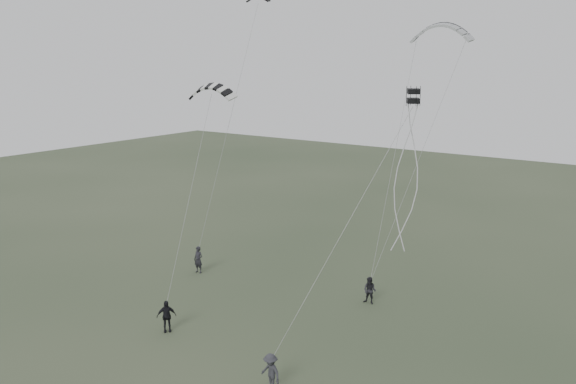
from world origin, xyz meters
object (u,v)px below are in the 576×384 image
Objects in this scene: flyer_left at (198,260)px; flyer_center at (166,316)px; kite_box at (413,96)px; flyer_right at (370,291)px; kite_pale_large at (442,25)px; kite_striped at (211,86)px; flyer_far at (271,372)px.

flyer_center is (4.94, -7.73, -0.06)m from flyer_left.
kite_box is at bearing -12.54° from flyer_left.
flyer_right is at bearing 101.32° from kite_box.
flyer_center is 25.55m from kite_pale_large.
kite_striped is at bearing -9.34° from flyer_left.
flyer_far reaches higher than flyer_right.
flyer_far is (0.64, -11.32, 0.04)m from flyer_right.
kite_box is (3.42, -12.44, -4.00)m from kite_pale_large.
kite_pale_large reaches higher than flyer_right.
flyer_center is 2.71× the size of kite_box.
kite_pale_large is 13.51m from kite_box.
flyer_right is 0.53× the size of kite_striped.
kite_pale_large reaches higher than flyer_far.
kite_striped is at bearing -144.71° from kite_pale_large.
kite_striped is (-11.32, 8.88, 12.48)m from flyer_far.
flyer_right is 16.64m from kite_striped.
kite_striped is 15.12m from kite_box.
flyer_center is 14.87m from kite_striped.
flyer_right is 2.55× the size of kite_box.
kite_pale_large is 15.81m from kite_striped.
kite_pale_large reaches higher than kite_striped.
kite_striped is at bearing 154.92° from flyer_far.
flyer_center is 0.45× the size of kite_pale_large.
kite_box is at bearing -51.26° from flyer_right.
flyer_far is 2.66× the size of kite_box.
flyer_far is at bearing -149.18° from kite_box.
flyer_far is at bearing -96.51° from kite_pale_large.
flyer_right is at bearing 106.26° from flyer_far.
kite_striped is (-10.68, -2.44, 12.52)m from flyer_right.
flyer_left is 1.13× the size of flyer_right.
flyer_center is 8.44m from flyer_far.
kite_box is (16.88, -2.54, 12.35)m from flyer_left.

